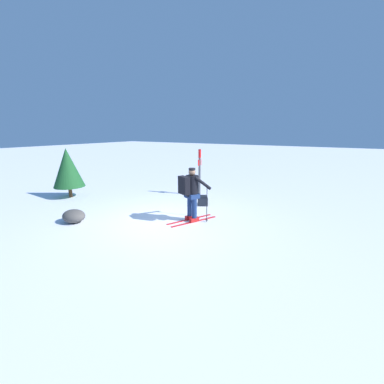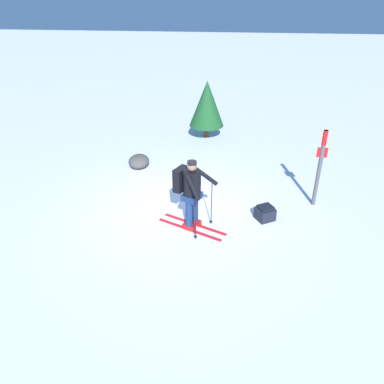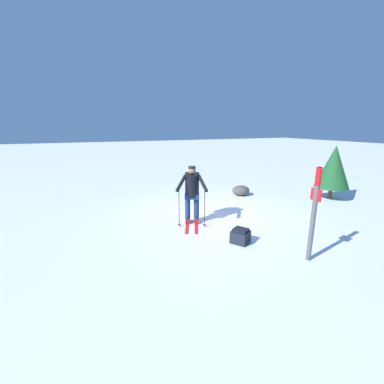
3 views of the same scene
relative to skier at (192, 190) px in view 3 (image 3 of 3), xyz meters
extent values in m
plane|color=white|center=(0.71, 0.37, -0.96)|extent=(80.00, 80.00, 0.00)
cube|color=red|center=(0.10, -0.09, -0.95)|extent=(0.75, 1.51, 0.01)
cube|color=red|center=(0.10, -0.09, -0.89)|extent=(0.22, 0.32, 0.12)
cylinder|color=navy|center=(0.10, -0.09, -0.50)|extent=(0.15, 0.15, 0.67)
cube|color=red|center=(-0.13, 0.02, -0.95)|extent=(0.75, 1.51, 0.01)
cube|color=red|center=(-0.13, 0.02, -0.89)|extent=(0.22, 0.32, 0.12)
cylinder|color=navy|center=(-0.13, 0.02, -0.50)|extent=(0.15, 0.15, 0.67)
cube|color=navy|center=(-0.02, -0.04, -0.16)|extent=(0.50, 0.46, 0.14)
cylinder|color=black|center=(-0.02, -0.04, 0.14)|extent=(0.38, 0.38, 0.61)
sphere|color=#8C664C|center=(-0.02, -0.04, 0.55)|extent=(0.21, 0.21, 0.21)
cylinder|color=black|center=(-0.02, -0.04, 0.64)|extent=(0.20, 0.20, 0.06)
cube|color=black|center=(0.10, 0.22, 0.19)|extent=(0.43, 0.33, 0.52)
cylinder|color=black|center=(0.17, -0.45, -0.41)|extent=(0.02, 0.02, 1.11)
cylinder|color=black|center=(0.17, -0.45, -0.90)|extent=(0.07, 0.07, 0.01)
cylinder|color=black|center=(0.16, -0.33, 0.24)|extent=(0.12, 0.50, 0.42)
cylinder|color=black|center=(-0.45, -0.17, -0.41)|extent=(0.02, 0.02, 1.11)
cylinder|color=black|center=(-0.45, -0.17, -0.90)|extent=(0.07, 0.07, 0.01)
cylinder|color=black|center=(-0.36, -0.09, 0.24)|extent=(0.45, 0.37, 0.42)
cube|color=black|center=(0.51, -1.68, -0.81)|extent=(0.51, 0.52, 0.29)
cube|color=black|center=(0.51, -1.68, -0.64)|extent=(0.42, 0.43, 0.06)
cylinder|color=#4C4C51|center=(1.35, -2.92, 0.01)|extent=(0.10, 0.10, 1.93)
cylinder|color=red|center=(1.35, -2.92, 0.80)|extent=(0.11, 0.11, 0.35)
cube|color=red|center=(1.35, -2.92, 0.43)|extent=(0.03, 0.24, 0.24)
ellipsoid|color=#474442|center=(2.95, 1.92, -0.76)|extent=(0.71, 0.60, 0.39)
cylinder|color=#4C331E|center=(5.75, 0.14, -0.74)|extent=(0.14, 0.14, 0.44)
cone|color=#194C23|center=(5.75, 0.14, 0.27)|extent=(1.21, 1.21, 1.57)
camera|label=1|loc=(-3.87, 6.34, 1.76)|focal=24.00mm
camera|label=2|loc=(-6.99, -0.88, 3.83)|focal=35.00mm
camera|label=3|loc=(-2.77, -6.35, 1.73)|focal=24.00mm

